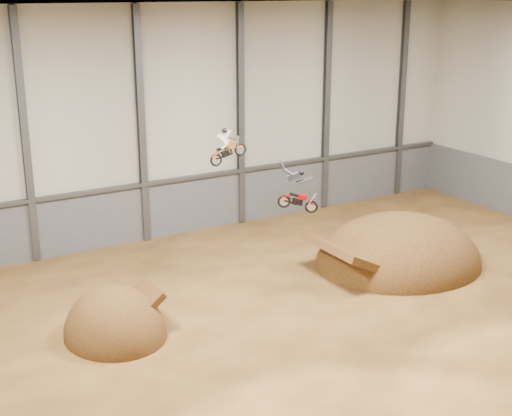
{
  "coord_description": "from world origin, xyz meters",
  "views": [
    {
      "loc": [
        -18.53,
        -23.98,
        14.81
      ],
      "look_at": [
        -1.94,
        4.0,
        4.7
      ],
      "focal_mm": 50.0,
      "sensor_mm": 36.0,
      "label": 1
    }
  ],
  "objects_px": {
    "landing_ramp": "(398,263)",
    "fmx_rider_b": "(297,188)",
    "takeoff_ramp": "(116,335)",
    "fmx_rider_a": "(230,143)"
  },
  "relations": [
    {
      "from": "takeoff_ramp",
      "to": "landing_ramp",
      "type": "xyz_separation_m",
      "value": [
        16.63,
        0.14,
        0.0
      ]
    },
    {
      "from": "takeoff_ramp",
      "to": "fmx_rider_b",
      "type": "height_order",
      "value": "fmx_rider_b"
    },
    {
      "from": "landing_ramp",
      "to": "fmx_rider_b",
      "type": "bearing_deg",
      "value": -174.88
    },
    {
      "from": "landing_ramp",
      "to": "fmx_rider_b",
      "type": "xyz_separation_m",
      "value": [
        -7.39,
        -0.66,
        5.62
      ]
    },
    {
      "from": "fmx_rider_a",
      "to": "landing_ramp",
      "type": "bearing_deg",
      "value": -10.33
    },
    {
      "from": "takeoff_ramp",
      "to": "fmx_rider_a",
      "type": "height_order",
      "value": "fmx_rider_a"
    },
    {
      "from": "fmx_rider_a",
      "to": "fmx_rider_b",
      "type": "height_order",
      "value": "fmx_rider_a"
    },
    {
      "from": "landing_ramp",
      "to": "fmx_rider_b",
      "type": "height_order",
      "value": "fmx_rider_b"
    },
    {
      "from": "takeoff_ramp",
      "to": "landing_ramp",
      "type": "relative_size",
      "value": 0.54
    },
    {
      "from": "fmx_rider_a",
      "to": "fmx_rider_b",
      "type": "xyz_separation_m",
      "value": [
        2.0,
        -2.98,
        -1.89
      ]
    }
  ]
}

